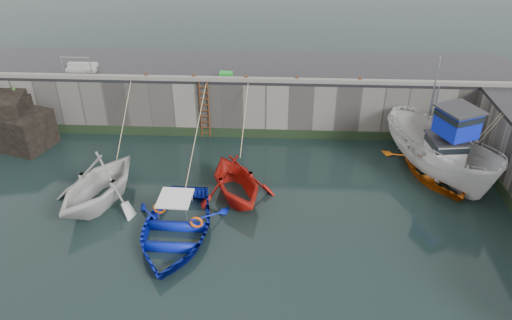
{
  "coord_description": "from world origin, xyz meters",
  "views": [
    {
      "loc": [
        1.89,
        -13.81,
        12.87
      ],
      "look_at": [
        0.93,
        5.59,
        1.2
      ],
      "focal_mm": 35.0,
      "sensor_mm": 36.0,
      "label": 1
    }
  ],
  "objects_px": {
    "fish_crate": "(226,75)",
    "bollard_e": "(360,80)",
    "bollard_a": "(146,76)",
    "bollard_c": "(246,78)",
    "boat_near_blue": "(175,235)",
    "ladder": "(205,110)",
    "bollard_d": "(297,79)",
    "boat_near_blacktrim": "(236,196)",
    "boat_far_orange": "(436,164)",
    "boat_near_white": "(101,202)",
    "boat_far_white": "(441,153)",
    "bollard_b": "(194,77)"
  },
  "relations": [
    {
      "from": "boat_near_white",
      "to": "bollard_c",
      "type": "bearing_deg",
      "value": 65.96
    },
    {
      "from": "boat_near_blacktrim",
      "to": "bollard_a",
      "type": "distance_m",
      "value": 8.41
    },
    {
      "from": "boat_near_blue",
      "to": "bollard_e",
      "type": "distance_m",
      "value": 12.33
    },
    {
      "from": "boat_far_orange",
      "to": "fish_crate",
      "type": "height_order",
      "value": "boat_far_orange"
    },
    {
      "from": "bollard_a",
      "to": "bollard_e",
      "type": "relative_size",
      "value": 1.0
    },
    {
      "from": "ladder",
      "to": "bollard_c",
      "type": "distance_m",
      "value": 2.81
    },
    {
      "from": "boat_far_orange",
      "to": "bollard_a",
      "type": "xyz_separation_m",
      "value": [
        -14.51,
        3.28,
        2.9
      ]
    },
    {
      "from": "boat_far_orange",
      "to": "fish_crate",
      "type": "xyz_separation_m",
      "value": [
        -10.39,
        3.65,
        2.91
      ]
    },
    {
      "from": "fish_crate",
      "to": "bollard_a",
      "type": "xyz_separation_m",
      "value": [
        -4.11,
        -0.38,
        -0.01
      ]
    },
    {
      "from": "boat_far_white",
      "to": "bollard_d",
      "type": "bearing_deg",
      "value": 127.42
    },
    {
      "from": "boat_near_blacktrim",
      "to": "bollard_c",
      "type": "distance_m",
      "value": 6.7
    },
    {
      "from": "boat_near_blue",
      "to": "boat_far_orange",
      "type": "bearing_deg",
      "value": 26.74
    },
    {
      "from": "bollard_a",
      "to": "bollard_c",
      "type": "relative_size",
      "value": 1.0
    },
    {
      "from": "bollard_a",
      "to": "ladder",
      "type": "bearing_deg",
      "value": -6.38
    },
    {
      "from": "fish_crate",
      "to": "bollard_e",
      "type": "xyz_separation_m",
      "value": [
        6.89,
        -0.38,
        -0.01
      ]
    },
    {
      "from": "bollard_a",
      "to": "bollard_b",
      "type": "distance_m",
      "value": 2.5
    },
    {
      "from": "bollard_a",
      "to": "bollard_e",
      "type": "bearing_deg",
      "value": 0.0
    },
    {
      "from": "boat_far_orange",
      "to": "bollard_d",
      "type": "height_order",
      "value": "boat_far_orange"
    },
    {
      "from": "ladder",
      "to": "bollard_d",
      "type": "height_order",
      "value": "bollard_d"
    },
    {
      "from": "boat_near_white",
      "to": "bollard_d",
      "type": "relative_size",
      "value": 17.64
    },
    {
      "from": "boat_far_orange",
      "to": "bollard_c",
      "type": "distance_m",
      "value": 10.29
    },
    {
      "from": "boat_far_white",
      "to": "boat_far_orange",
      "type": "relative_size",
      "value": 1.19
    },
    {
      "from": "bollard_a",
      "to": "boat_near_white",
      "type": "bearing_deg",
      "value": -96.93
    },
    {
      "from": "boat_near_blue",
      "to": "bollard_a",
      "type": "height_order",
      "value": "bollard_a"
    },
    {
      "from": "boat_near_white",
      "to": "fish_crate",
      "type": "relative_size",
      "value": 7.45
    },
    {
      "from": "boat_near_white",
      "to": "bollard_a",
      "type": "height_order",
      "value": "bollard_a"
    },
    {
      "from": "fish_crate",
      "to": "bollard_b",
      "type": "xyz_separation_m",
      "value": [
        -1.61,
        -0.38,
        -0.01
      ]
    },
    {
      "from": "ladder",
      "to": "boat_near_blue",
      "type": "height_order",
      "value": "ladder"
    },
    {
      "from": "boat_near_blacktrim",
      "to": "bollard_b",
      "type": "relative_size",
      "value": 15.31
    },
    {
      "from": "fish_crate",
      "to": "bollard_a",
      "type": "bearing_deg",
      "value": -172.67
    },
    {
      "from": "boat_near_blue",
      "to": "bollard_b",
      "type": "height_order",
      "value": "bollard_b"
    },
    {
      "from": "bollard_d",
      "to": "bollard_e",
      "type": "height_order",
      "value": "same"
    },
    {
      "from": "boat_near_blacktrim",
      "to": "boat_far_orange",
      "type": "height_order",
      "value": "boat_far_orange"
    },
    {
      "from": "ladder",
      "to": "boat_far_white",
      "type": "distance_m",
      "value": 11.96
    },
    {
      "from": "bollard_b",
      "to": "boat_far_orange",
      "type": "bearing_deg",
      "value": -15.26
    },
    {
      "from": "bollard_b",
      "to": "bollard_e",
      "type": "relative_size",
      "value": 1.0
    },
    {
      "from": "boat_near_blue",
      "to": "boat_far_white",
      "type": "relative_size",
      "value": 0.75
    },
    {
      "from": "fish_crate",
      "to": "bollard_b",
      "type": "height_order",
      "value": "fish_crate"
    },
    {
      "from": "bollard_a",
      "to": "bollard_d",
      "type": "relative_size",
      "value": 1.0
    },
    {
      "from": "boat_far_white",
      "to": "bollard_e",
      "type": "relative_size",
      "value": 27.32
    },
    {
      "from": "boat_near_blacktrim",
      "to": "bollard_b",
      "type": "xyz_separation_m",
      "value": [
        -2.59,
        5.82,
        3.3
      ]
    },
    {
      "from": "boat_far_orange",
      "to": "bollard_e",
      "type": "bearing_deg",
      "value": 129.47
    },
    {
      "from": "boat_near_white",
      "to": "ladder",
      "type": "bearing_deg",
      "value": 77.0
    },
    {
      "from": "boat_far_orange",
      "to": "bollard_c",
      "type": "xyz_separation_m",
      "value": [
        -9.31,
        3.28,
        2.9
      ]
    },
    {
      "from": "fish_crate",
      "to": "bollard_c",
      "type": "height_order",
      "value": "fish_crate"
    },
    {
      "from": "boat_near_blacktrim",
      "to": "fish_crate",
      "type": "bearing_deg",
      "value": 75.25
    },
    {
      "from": "boat_near_blacktrim",
      "to": "bollard_d",
      "type": "height_order",
      "value": "bollard_d"
    },
    {
      "from": "bollard_c",
      "to": "fish_crate",
      "type": "bearing_deg",
      "value": 160.94
    },
    {
      "from": "boat_near_blacktrim",
      "to": "boat_far_orange",
      "type": "distance_m",
      "value": 9.76
    },
    {
      "from": "boat_far_white",
      "to": "fish_crate",
      "type": "xyz_separation_m",
      "value": [
        -10.4,
        3.93,
        2.15
      ]
    }
  ]
}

